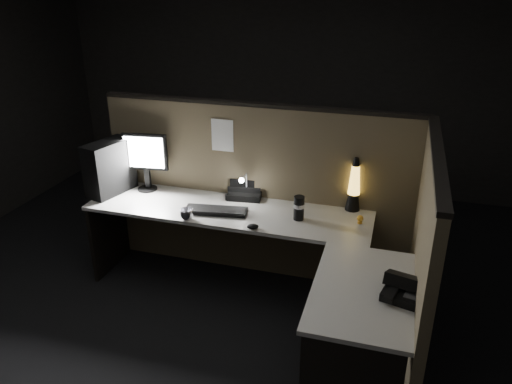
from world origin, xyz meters
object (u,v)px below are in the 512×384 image
(lava_lamp, at_px, (354,189))
(desk_phone, at_px, (404,289))
(pc_tower, at_px, (110,167))
(monitor, at_px, (145,156))
(keyboard, at_px, (216,211))

(lava_lamp, xyz_separation_m, desk_phone, (0.42, -1.10, -0.13))
(pc_tower, height_order, monitor, monitor)
(monitor, bearing_deg, lava_lamp, -4.21)
(lava_lamp, bearing_deg, pc_tower, -173.34)
(keyboard, distance_m, desk_phone, 1.64)
(pc_tower, xyz_separation_m, keyboard, (1.00, -0.12, -0.21))
(monitor, distance_m, keyboard, 0.83)
(monitor, xyz_separation_m, desk_phone, (2.19, -1.01, -0.25))
(keyboard, xyz_separation_m, lava_lamp, (1.03, 0.36, 0.17))
(monitor, bearing_deg, pc_tower, -158.31)
(pc_tower, xyz_separation_m, lava_lamp, (2.03, 0.24, -0.04))
(monitor, height_order, keyboard, monitor)
(lava_lamp, relative_size, desk_phone, 1.56)
(pc_tower, height_order, lava_lamp, pc_tower)
(desk_phone, bearing_deg, keyboard, 166.88)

